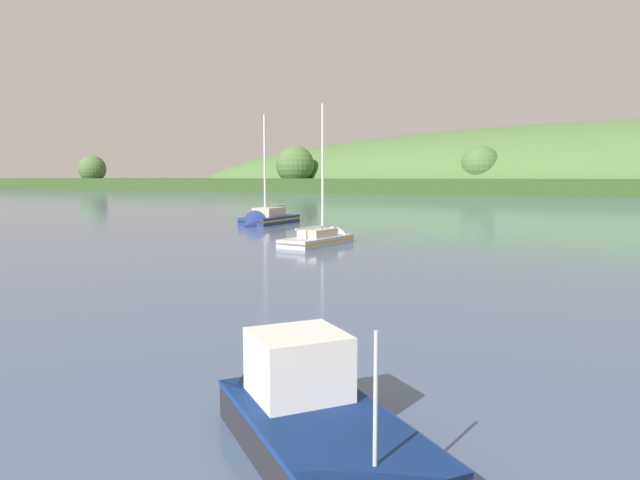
# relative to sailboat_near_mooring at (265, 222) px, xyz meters

# --- Properties ---
(far_shoreline_hill) EXTENTS (423.84, 130.40, 43.51)m
(far_shoreline_hill) POSITION_rel_sailboat_near_mooring_xyz_m (48.90, 148.07, -0.03)
(far_shoreline_hill) COLOR #314A21
(far_shoreline_hill) RESTS_ON ground
(sailboat_near_mooring) EXTENTS (3.34, 8.13, 11.76)m
(sailboat_near_mooring) POSITION_rel_sailboat_near_mooring_xyz_m (0.00, 0.00, 0.00)
(sailboat_near_mooring) COLOR navy
(sailboat_near_mooring) RESTS_ON ground
(sailboat_far_left) EXTENTS (3.47, 7.02, 10.49)m
(sailboat_far_left) POSITION_rel_sailboat_near_mooring_xyz_m (11.35, -13.03, -0.11)
(sailboat_far_left) COLOR #ADB2BC
(sailboat_far_left) RESTS_ON ground
(fishing_boat_moored) EXTENTS (5.12, 5.03, 3.28)m
(fishing_boat_moored) POSITION_rel_sailboat_near_mooring_xyz_m (22.25, -40.77, 0.18)
(fishing_boat_moored) COLOR #232328
(fishing_boat_moored) RESTS_ON ground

